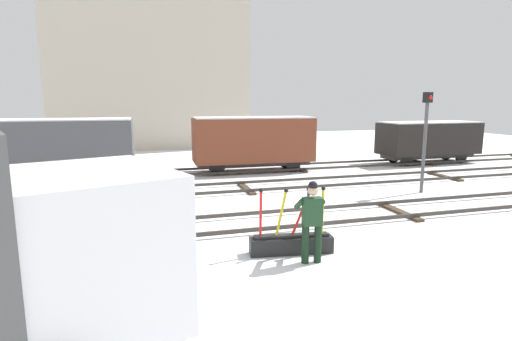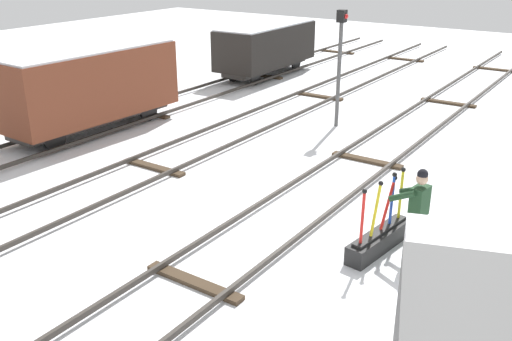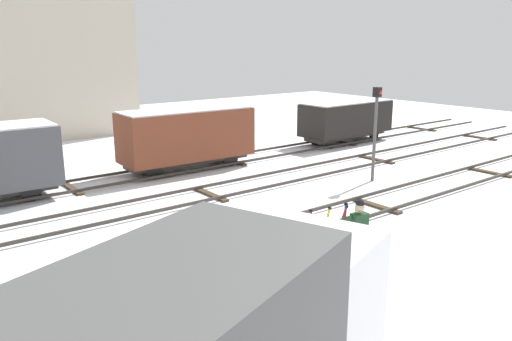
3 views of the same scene
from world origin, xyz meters
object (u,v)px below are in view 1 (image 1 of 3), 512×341
at_px(switch_lever_frame, 291,242).
at_px(signal_post, 425,131).
at_px(rail_worker, 312,217).
at_px(freight_car_back_track, 253,141).
at_px(freight_car_far_end, 57,146).
at_px(freight_car_near_switch, 429,139).

height_order(switch_lever_frame, signal_post, signal_post).
height_order(rail_worker, freight_car_back_track, freight_car_back_track).
relative_size(switch_lever_frame, rail_worker, 1.08).
xyz_separation_m(freight_car_far_end, freight_car_back_track, (8.24, 0.00, -0.01)).
bearing_deg(freight_car_near_switch, switch_lever_frame, -140.17).
bearing_deg(signal_post, freight_car_far_end, 155.47).
xyz_separation_m(switch_lever_frame, signal_post, (6.58, 4.21, 1.94)).
distance_m(signal_post, freight_car_back_track, 7.52).
bearing_deg(signal_post, freight_car_back_track, 128.24).
bearing_deg(freight_car_far_end, freight_car_back_track, 1.30).
height_order(switch_lever_frame, freight_car_near_switch, freight_car_near_switch).
height_order(rail_worker, freight_car_far_end, freight_car_far_end).
bearing_deg(rail_worker, freight_car_far_end, 129.13).
height_order(switch_lever_frame, freight_car_far_end, freight_car_far_end).
bearing_deg(switch_lever_frame, freight_car_near_switch, 49.01).
height_order(rail_worker, freight_car_near_switch, freight_car_near_switch).
height_order(switch_lever_frame, freight_car_back_track, freight_car_back_track).
height_order(signal_post, freight_car_near_switch, signal_post).
bearing_deg(freight_car_back_track, switch_lever_frame, -99.02).
relative_size(freight_car_far_end, freight_car_near_switch, 1.13).
distance_m(switch_lever_frame, freight_car_back_track, 10.34).
height_order(signal_post, freight_car_back_track, signal_post).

